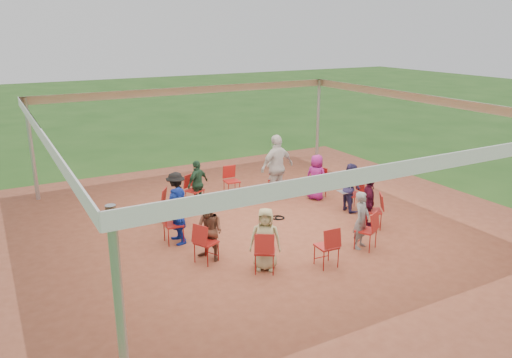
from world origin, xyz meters
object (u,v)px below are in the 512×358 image
chair_5 (172,206)px  person_seated_0 (350,187)px  person_seated_3 (198,184)px  person_seated_7 (265,239)px  chair_6 (173,225)px  chair_10 (366,230)px  laptop (345,189)px  chair_0 (353,194)px  person_seated_9 (369,202)px  person_seated_8 (361,220)px  standing_person (277,167)px  cable_coil (279,218)px  person_seated_1 (316,177)px  chair_11 (373,211)px  chair_9 (327,246)px  chair_1 (318,183)px  person_seated_4 (176,197)px  chair_3 (232,181)px  person_seated_2 (275,173)px  chair_7 (206,243)px  chair_8 (265,251)px  chair_2 (275,179)px  chair_4 (195,190)px  person_seated_5 (178,215)px  person_seated_6 (210,231)px

chair_5 → person_seated_0: bearing=104.6°
person_seated_3 → person_seated_7: 4.22m
person_seated_3 → chair_6: bearing=27.6°
chair_10 → laptop: size_ratio=2.57×
chair_0 → person_seated_9: (-0.52, -1.19, 0.23)m
chair_5 → person_seated_8: 4.82m
person_seated_7 → standing_person: size_ratio=0.70×
chair_5 → person_seated_0: (4.57, -1.54, 0.23)m
standing_person → laptop: (1.08, -1.81, -0.33)m
person_seated_8 → cable_coil: size_ratio=3.20×
person_seated_0 → person_seated_1: 1.26m
chair_11 → chair_9: bearing=150.0°
chair_1 → cable_coil: bearing=88.1°
chair_6 → person_seated_4: person_seated_4 is taller
chair_3 → person_seated_0: 3.54m
person_seated_9 → cable_coil: size_ratio=3.20×
chair_0 → person_seated_0: person_seated_0 is taller
chair_11 → person_seated_2: bearing=46.4°
chair_1 → chair_7: bearing=90.0°
chair_8 → standing_person: standing_person is taller
chair_3 → laptop: size_ratio=2.57×
chair_11 → person_seated_3: size_ratio=0.67×
chair_1 → chair_5: bearing=60.0°
chair_9 → person_seated_0: 3.54m
laptop → chair_2: bearing=24.3°
person_seated_9 → cable_coil: person_seated_9 is taller
chair_1 → chair_4: same height
person_seated_0 → person_seated_8: same height
chair_8 → person_seated_3: (0.31, 4.31, 0.23)m
chair_2 → person_seated_9: bearing=133.6°
person_seated_8 → person_seated_9: 1.26m
person_seated_1 → person_seated_0: bearing=165.0°
person_seated_4 → person_seated_5: (-0.40, -1.20, 0.00)m
chair_8 → chair_9: same height
chair_7 → chair_2: bearing=105.0°
chair_10 → person_seated_2: 4.33m
person_seated_2 → person_seated_8: (-0.24, -4.21, 0.00)m
chair_2 → person_seated_3: size_ratio=0.67×
chair_8 → person_seated_8: person_seated_8 is taller
chair_7 → person_seated_2: bearing=104.6°
person_seated_8 → chair_3: bearing=74.6°
chair_9 → standing_person: size_ratio=0.47×
person_seated_4 → person_seated_7: 3.44m
chair_6 → standing_person: (3.74, 1.53, 0.52)m
chair_7 → person_seated_3: 3.54m
chair_3 → person_seated_6: (-2.32, -3.64, 0.23)m
chair_1 → person_seated_9: (-0.25, -2.48, 0.23)m
chair_2 → chair_5: 3.61m
person_seated_3 → laptop: person_seated_3 is taller
standing_person → cable_coil: size_ratio=4.59×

